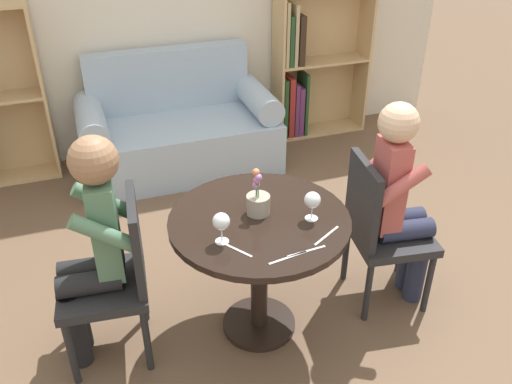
{
  "coord_description": "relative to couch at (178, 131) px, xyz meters",
  "views": [
    {
      "loc": [
        -0.74,
        -2.05,
        2.2
      ],
      "look_at": [
        0.0,
        0.05,
        0.84
      ],
      "focal_mm": 38.0,
      "sensor_mm": 36.0,
      "label": 1
    }
  ],
  "objects": [
    {
      "name": "fork_right_setting",
      "position": [
        0.11,
        -2.3,
        0.41
      ],
      "size": [
        0.19,
        0.03,
        0.0
      ],
      "color": "silver",
      "rests_on": "round_table"
    },
    {
      "name": "chair_right",
      "position": [
        0.71,
        -1.97,
        0.18
      ],
      "size": [
        0.48,
        0.48,
        0.9
      ],
      "rotation": [
        0.0,
        0.0,
        1.43
      ],
      "color": "#232326",
      "rests_on": "ground_plane"
    },
    {
      "name": "knife_right_setting",
      "position": [
        0.01,
        -2.31,
        0.41
      ],
      "size": [
        0.19,
        0.04,
        0.0
      ],
      "color": "silver",
      "rests_on": "round_table"
    },
    {
      "name": "flower_vase",
      "position": [
        0.01,
        -1.94,
        0.48
      ],
      "size": [
        0.12,
        0.12,
        0.25
      ],
      "color": "#9E9384",
      "rests_on": "round_table"
    },
    {
      "name": "round_table",
      "position": [
        0.0,
        -1.98,
        0.26
      ],
      "size": [
        0.89,
        0.89,
        0.72
      ],
      "color": "black",
      "rests_on": "ground_plane"
    },
    {
      "name": "chair_left",
      "position": [
        -0.71,
        -1.89,
        0.18
      ],
      "size": [
        0.46,
        0.46,
        0.9
      ],
      "rotation": [
        0.0,
        0.0,
        -1.67
      ],
      "color": "#232326",
      "rests_on": "ground_plane"
    },
    {
      "name": "person_right",
      "position": [
        0.79,
        -1.99,
        0.34
      ],
      "size": [
        0.45,
        0.38,
        1.22
      ],
      "rotation": [
        0.0,
        0.0,
        1.43
      ],
      "color": "#282D47",
      "rests_on": "ground_plane"
    },
    {
      "name": "ground_plane",
      "position": [
        0.0,
        -1.98,
        -0.31
      ],
      "size": [
        16.0,
        16.0,
        0.0
      ],
      "primitive_type": "plane",
      "color": "brown"
    },
    {
      "name": "person_left",
      "position": [
        -0.79,
        -1.87,
        0.36
      ],
      "size": [
        0.44,
        0.37,
        1.23
      ],
      "rotation": [
        0.0,
        0.0,
        -1.67
      ],
      "color": "black",
      "rests_on": "ground_plane"
    },
    {
      "name": "wine_glass_left",
      "position": [
        -0.23,
        -2.1,
        0.52
      ],
      "size": [
        0.08,
        0.08,
        0.15
      ],
      "color": "white",
      "rests_on": "round_table"
    },
    {
      "name": "knife_left_setting",
      "position": [
        0.25,
        -2.22,
        0.41
      ],
      "size": [
        0.17,
        0.11,
        0.0
      ],
      "color": "silver",
      "rests_on": "round_table"
    },
    {
      "name": "bookshelf_right",
      "position": [
        1.27,
        0.27,
        0.31
      ],
      "size": [
        0.85,
        0.28,
        1.36
      ],
      "color": "tan",
      "rests_on": "ground_plane"
    },
    {
      "name": "wine_glass_right",
      "position": [
        0.24,
        -2.07,
        0.51
      ],
      "size": [
        0.08,
        0.08,
        0.15
      ],
      "color": "white",
      "rests_on": "round_table"
    },
    {
      "name": "fork_left_setting",
      "position": [
        -0.19,
        -2.18,
        0.41
      ],
      "size": [
        0.11,
        0.16,
        0.0
      ],
      "color": "silver",
      "rests_on": "round_table"
    },
    {
      "name": "couch",
      "position": [
        0.0,
        0.0,
        0.0
      ],
      "size": [
        1.56,
        0.8,
        0.92
      ],
      "color": "#9EB2C6",
      "rests_on": "ground_plane"
    }
  ]
}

